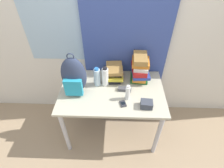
{
  "coord_description": "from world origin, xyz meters",
  "views": [
    {
      "loc": [
        0.05,
        -1.07,
        2.16
      ],
      "look_at": [
        0.0,
        0.38,
        0.87
      ],
      "focal_mm": 28.0,
      "sensor_mm": 36.0,
      "label": 1
    }
  ],
  "objects": [
    {
      "name": "camera_pouch",
      "position": [
        0.37,
        0.15,
        0.8
      ],
      "size": [
        0.13,
        0.11,
        0.07
      ],
      "color": "#383D47",
      "rests_on": "desk"
    },
    {
      "name": "wall_back",
      "position": [
        -0.0,
        0.84,
        1.25
      ],
      "size": [
        6.0,
        0.06,
        2.5
      ],
      "color": "silver",
      "rests_on": "ground_plane"
    },
    {
      "name": "book_stack_left",
      "position": [
        0.02,
        0.6,
        0.85
      ],
      "size": [
        0.22,
        0.28,
        0.17
      ],
      "color": "black",
      "rests_on": "desk"
    },
    {
      "name": "ground_plane",
      "position": [
        0.0,
        0.0,
        0.0
      ],
      "size": [
        12.0,
        12.0,
        0.0
      ],
      "primitive_type": "plane",
      "color": "#9E8466"
    },
    {
      "name": "backpack",
      "position": [
        -0.41,
        0.35,
        0.98
      ],
      "size": [
        0.27,
        0.19,
        0.5
      ],
      "color": "#2D3851",
      "rests_on": "desk"
    },
    {
      "name": "sunglasses_case",
      "position": [
        0.14,
        0.38,
        0.78
      ],
      "size": [
        0.15,
        0.07,
        0.04
      ],
      "color": "#47474C",
      "rests_on": "desk"
    },
    {
      "name": "water_bottle",
      "position": [
        -0.18,
        0.48,
        0.88
      ],
      "size": [
        0.08,
        0.08,
        0.24
      ],
      "color": "silver",
      "rests_on": "desk"
    },
    {
      "name": "book_stack_center",
      "position": [
        0.32,
        0.6,
        0.93
      ],
      "size": [
        0.23,
        0.3,
        0.33
      ],
      "color": "#1E5623",
      "rests_on": "desk"
    },
    {
      "name": "sunscreen_bottle",
      "position": [
        0.17,
        0.25,
        0.86
      ],
      "size": [
        0.05,
        0.05,
        0.19
      ],
      "color": "white",
      "rests_on": "desk"
    },
    {
      "name": "sports_bottle",
      "position": [
        -0.08,
        0.48,
        0.88
      ],
      "size": [
        0.08,
        0.08,
        0.25
      ],
      "color": "white",
      "rests_on": "desk"
    },
    {
      "name": "desk",
      "position": [
        0.0,
        0.38,
        0.67
      ],
      "size": [
        1.19,
        0.75,
        0.77
      ],
      "color": "#B7B299",
      "rests_on": "ground_plane"
    },
    {
      "name": "curtain_blue",
      "position": [
        0.15,
        0.78,
        1.25
      ],
      "size": [
        1.01,
        0.04,
        2.5
      ],
      "color": "#384C93",
      "rests_on": "ground_plane"
    },
    {
      "name": "cell_phone",
      "position": [
        0.12,
        0.17,
        0.77
      ],
      "size": [
        0.08,
        0.1,
        0.02
      ],
      "color": "#2D2D33",
      "rests_on": "desk"
    }
  ]
}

